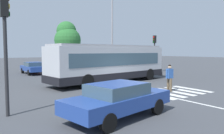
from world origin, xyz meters
name	(u,v)px	position (x,y,z in m)	size (l,w,h in m)	color
ground_plane	(137,89)	(0.00, 0.00, 0.00)	(160.00, 160.00, 0.00)	#424449
city_transit_bus	(111,63)	(0.25, 3.59, 1.59)	(11.04, 3.86, 3.06)	black
pedestrian_crossing_street	(170,76)	(1.03, -1.91, 0.97)	(0.58, 0.40, 1.72)	brown
foreground_sedan	(118,98)	(-4.89, -4.44, 0.77)	(4.76, 2.60, 1.35)	black
parked_car_blue	(33,67)	(-3.18, 13.96, 0.77)	(1.92, 4.52, 1.35)	black
parked_car_red	(56,66)	(-0.47, 14.00, 0.77)	(1.91, 4.52, 1.35)	black
parked_car_champagne	(77,65)	(2.28, 13.98, 0.77)	(2.08, 4.60, 1.35)	black
parked_car_silver	(97,65)	(4.94, 13.63, 0.77)	(2.13, 4.62, 1.35)	black
traffic_light_near_corner	(5,35)	(-8.37, -1.79, 3.20)	(0.33, 0.32, 4.78)	#28282B
traffic_light_far_corner	(154,48)	(9.26, 7.41, 2.99)	(0.33, 0.32, 4.43)	#28282B
bus_stop_shelter	(137,52)	(9.08, 10.44, 2.42)	(4.92, 1.54, 3.25)	#28282B
twin_arm_street_lamp	(112,24)	(5.04, 10.21, 5.72)	(4.46, 0.32, 9.35)	#939399
background_tree_right	(67,38)	(3.40, 19.65, 4.59)	(3.92, 3.92, 7.04)	brown
crosswalk_painted_stripes	(160,94)	(-0.11, -2.19, 0.00)	(6.64, 3.00, 0.01)	silver
lane_center_line	(117,85)	(-0.28, 2.00, 0.00)	(0.16, 24.00, 0.01)	silver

